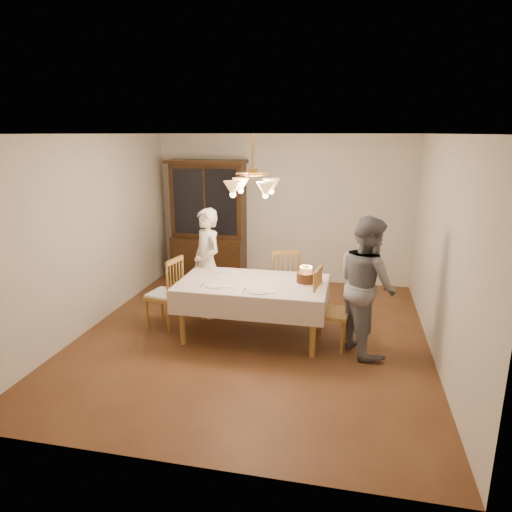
% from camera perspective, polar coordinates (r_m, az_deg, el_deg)
% --- Properties ---
extents(ground, '(5.00, 5.00, 0.00)m').
position_cam_1_polar(ground, '(6.16, -0.39, -9.96)').
color(ground, '#512D17').
rests_on(ground, ground).
extents(room_shell, '(5.00, 5.00, 5.00)m').
position_cam_1_polar(room_shell, '(5.67, -0.42, 4.67)').
color(room_shell, white).
rests_on(room_shell, ground).
extents(dining_table, '(1.90, 1.10, 0.76)m').
position_cam_1_polar(dining_table, '(5.90, -0.40, -3.94)').
color(dining_table, brown).
rests_on(dining_table, ground).
extents(china_hutch, '(1.38, 0.54, 2.16)m').
position_cam_1_polar(china_hutch, '(8.25, -5.96, 4.08)').
color(china_hutch, black).
rests_on(china_hutch, ground).
extents(chair_far_side, '(0.56, 0.55, 1.00)m').
position_cam_1_polar(chair_far_side, '(6.81, 3.32, -3.46)').
color(chair_far_side, brown).
rests_on(chair_far_side, ground).
extents(chair_left_end, '(0.49, 0.51, 1.00)m').
position_cam_1_polar(chair_left_end, '(6.40, -11.33, -4.85)').
color(chair_left_end, brown).
rests_on(chair_left_end, ground).
extents(chair_right_end, '(0.47, 0.49, 1.00)m').
position_cam_1_polar(chair_right_end, '(5.79, 9.30, -7.05)').
color(chair_right_end, brown).
rests_on(chair_right_end, ground).
extents(elderly_woman, '(0.68, 0.68, 1.59)m').
position_cam_1_polar(elderly_woman, '(6.60, -6.13, -0.91)').
color(elderly_woman, '#F3E7CD').
rests_on(elderly_woman, ground).
extents(adult_in_grey, '(0.94, 1.02, 1.69)m').
position_cam_1_polar(adult_in_grey, '(5.65, 13.69, -3.56)').
color(adult_in_grey, slate).
rests_on(adult_in_grey, ground).
extents(birthday_cake, '(0.30, 0.30, 0.23)m').
position_cam_1_polar(birthday_cake, '(5.83, 6.24, -2.76)').
color(birthday_cake, white).
rests_on(birthday_cake, dining_table).
extents(place_setting_near_left, '(0.38, 0.23, 0.02)m').
position_cam_1_polar(place_setting_near_left, '(5.74, -5.07, -3.69)').
color(place_setting_near_left, white).
rests_on(place_setting_near_left, dining_table).
extents(place_setting_near_right, '(0.40, 0.25, 0.02)m').
position_cam_1_polar(place_setting_near_right, '(5.52, 0.41, -4.40)').
color(place_setting_near_right, white).
rests_on(place_setting_near_right, dining_table).
extents(place_setting_far_left, '(0.39, 0.24, 0.02)m').
position_cam_1_polar(place_setting_far_left, '(6.31, -4.08, -1.90)').
color(place_setting_far_left, white).
rests_on(place_setting_far_left, dining_table).
extents(chandelier, '(0.62, 0.62, 0.73)m').
position_cam_1_polar(chandelier, '(5.61, -0.43, 8.65)').
color(chandelier, '#BF8C3F').
rests_on(chandelier, ground).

